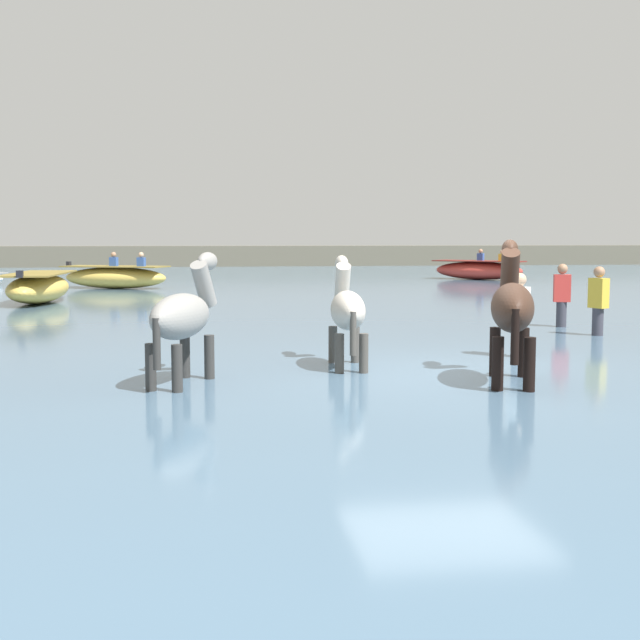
% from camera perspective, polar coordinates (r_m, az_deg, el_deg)
% --- Properties ---
extents(ground_plane, '(120.00, 120.00, 0.00)m').
position_cam_1_polar(ground_plane, '(11.21, 8.43, -5.58)').
color(ground_plane, gray).
extents(water_surface, '(90.00, 90.00, 0.38)m').
position_cam_1_polar(water_surface, '(20.86, 0.53, 0.18)').
color(water_surface, slate).
rests_on(water_surface, ground).
extents(horse_lead_pinto, '(0.54, 1.74, 1.89)m').
position_cam_1_polar(horse_lead_pinto, '(11.62, 1.83, 0.46)').
color(horse_lead_pinto, beige).
rests_on(horse_lead_pinto, ground).
extents(horse_trailing_dark_bay, '(0.95, 1.95, 2.12)m').
position_cam_1_polar(horse_trailing_dark_bay, '(10.62, 12.71, 0.58)').
color(horse_trailing_dark_bay, '#382319').
rests_on(horse_trailing_dark_bay, ground).
extents(horse_flank_grey, '(1.01, 1.77, 1.96)m').
position_cam_1_polar(horse_flank_grey, '(10.42, -9.14, 0.02)').
color(horse_flank_grey, gray).
rests_on(horse_flank_grey, ground).
extents(boat_distant_west, '(3.73, 3.65, 1.27)m').
position_cam_1_polar(boat_distant_west, '(36.12, 10.56, 3.31)').
color(boat_distant_west, '#BC382D').
rests_on(boat_distant_west, water_surface).
extents(boat_distant_east, '(1.59, 4.11, 0.95)m').
position_cam_1_polar(boat_distant_east, '(24.22, -18.31, 2.05)').
color(boat_distant_east, gold).
rests_on(boat_distant_east, water_surface).
extents(boat_mid_channel, '(3.96, 2.70, 1.26)m').
position_cam_1_polar(boat_mid_channel, '(30.18, -13.52, 2.81)').
color(boat_mid_channel, gold).
rests_on(boat_mid_channel, water_surface).
extents(person_wading_mid, '(0.36, 0.28, 1.63)m').
position_cam_1_polar(person_wading_mid, '(17.49, 15.86, 1.14)').
color(person_wading_mid, '#383842').
rests_on(person_wading_mid, ground).
extents(person_onlooker_right, '(0.37, 0.36, 1.63)m').
position_cam_1_polar(person_onlooker_right, '(12.96, 13.15, -0.28)').
color(person_onlooker_right, '#383842').
rests_on(person_onlooker_right, ground).
extents(person_onlooker_left, '(0.31, 0.37, 1.63)m').
position_cam_1_polar(person_onlooker_left, '(16.16, 18.11, 0.73)').
color(person_onlooker_left, '#383842').
rests_on(person_onlooker_left, ground).
extents(far_shoreline, '(80.00, 2.40, 1.61)m').
position_cam_1_polar(far_shoreline, '(52.36, -4.82, 4.09)').
color(far_shoreline, '#605B4C').
rests_on(far_shoreline, ground).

